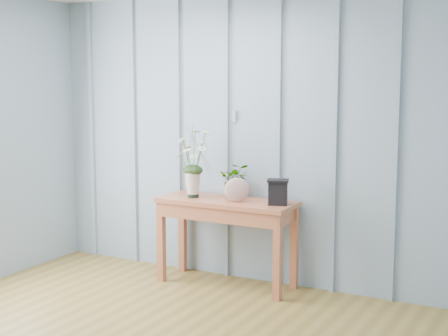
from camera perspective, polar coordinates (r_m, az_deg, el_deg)
The scene contains 6 objects.
room_shell at distance 4.77m, azimuth -4.62°, elevation 9.80°, with size 4.00×4.50×2.50m.
sideboard at distance 5.89m, azimuth 0.23°, elevation -3.74°, with size 1.20×0.45×0.75m.
daisy_vase at distance 5.92m, azimuth -2.61°, elevation 1.25°, with size 0.44×0.33×0.62m.
spider_plant at distance 5.96m, azimuth 0.99°, elevation -1.01°, with size 0.27×0.24×0.30m, color #1B3214.
felt_disc_vessel at distance 5.74m, azimuth 1.07°, elevation -1.83°, with size 0.21×0.06×0.21m, color #96485D.
carved_box at distance 5.64m, azimuth 4.50°, elevation -1.99°, with size 0.21×0.19×0.21m.
Camera 1 is at (2.56, -3.11, 1.84)m, focal length 55.00 mm.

